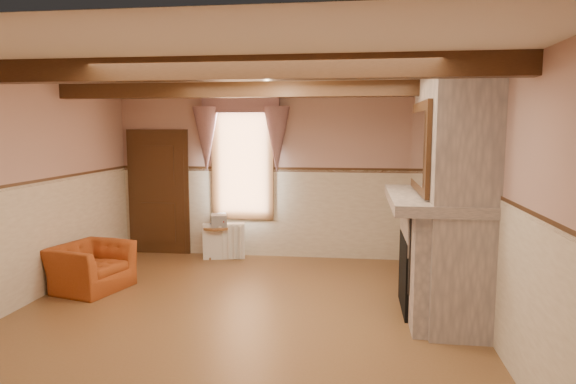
# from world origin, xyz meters

# --- Properties ---
(floor) EXTENTS (5.50, 6.00, 0.01)m
(floor) POSITION_xyz_m (0.00, 0.00, 0.00)
(floor) COLOR brown
(floor) RESTS_ON ground
(ceiling) EXTENTS (5.50, 6.00, 0.01)m
(ceiling) POSITION_xyz_m (0.00, 0.00, 2.80)
(ceiling) COLOR silver
(ceiling) RESTS_ON wall_back
(wall_back) EXTENTS (5.50, 0.02, 2.80)m
(wall_back) POSITION_xyz_m (0.00, 3.00, 1.40)
(wall_back) COLOR tan
(wall_back) RESTS_ON floor
(wall_front) EXTENTS (5.50, 0.02, 2.80)m
(wall_front) POSITION_xyz_m (0.00, -3.00, 1.40)
(wall_front) COLOR tan
(wall_front) RESTS_ON floor
(wall_left) EXTENTS (0.02, 6.00, 2.80)m
(wall_left) POSITION_xyz_m (-2.75, 0.00, 1.40)
(wall_left) COLOR tan
(wall_left) RESTS_ON floor
(wall_right) EXTENTS (0.02, 6.00, 2.80)m
(wall_right) POSITION_xyz_m (2.75, 0.00, 1.40)
(wall_right) COLOR tan
(wall_right) RESTS_ON floor
(wainscot) EXTENTS (5.50, 6.00, 1.50)m
(wainscot) POSITION_xyz_m (0.00, 0.00, 0.75)
(wainscot) COLOR beige
(wainscot) RESTS_ON floor
(chair_rail) EXTENTS (5.50, 6.00, 0.08)m
(chair_rail) POSITION_xyz_m (0.00, 0.00, 1.50)
(chair_rail) COLOR black
(chair_rail) RESTS_ON wainscot
(firebox) EXTENTS (0.20, 0.95, 0.90)m
(firebox) POSITION_xyz_m (2.00, 0.60, 0.45)
(firebox) COLOR black
(firebox) RESTS_ON floor
(armchair) EXTENTS (1.06, 1.14, 0.62)m
(armchair) POSITION_xyz_m (-2.25, 0.81, 0.31)
(armchair) COLOR #994219
(armchair) RESTS_ON floor
(side_table) EXTENTS (0.54, 0.54, 0.55)m
(side_table) POSITION_xyz_m (-1.00, 2.70, 0.28)
(side_table) COLOR brown
(side_table) RESTS_ON floor
(book_stack) EXTENTS (0.34, 0.38, 0.20)m
(book_stack) POSITION_xyz_m (-0.97, 2.72, 0.65)
(book_stack) COLOR #B7AD8C
(book_stack) RESTS_ON side_table
(radiator) EXTENTS (0.72, 0.33, 0.60)m
(radiator) POSITION_xyz_m (-0.87, 2.70, 0.30)
(radiator) COLOR white
(radiator) RESTS_ON floor
(bowl) EXTENTS (0.37, 0.37, 0.09)m
(bowl) POSITION_xyz_m (2.24, 0.55, 1.47)
(bowl) COLOR brown
(bowl) RESTS_ON mantel
(mantel_clock) EXTENTS (0.14, 0.24, 0.20)m
(mantel_clock) POSITION_xyz_m (2.24, 1.40, 1.52)
(mantel_clock) COLOR black
(mantel_clock) RESTS_ON mantel
(oil_lamp) EXTENTS (0.11, 0.11, 0.28)m
(oil_lamp) POSITION_xyz_m (2.24, 0.93, 1.56)
(oil_lamp) COLOR gold
(oil_lamp) RESTS_ON mantel
(candle_red) EXTENTS (0.06, 0.06, 0.16)m
(candle_red) POSITION_xyz_m (2.24, 0.06, 1.50)
(candle_red) COLOR maroon
(candle_red) RESTS_ON mantel
(jar_yellow) EXTENTS (0.06, 0.06, 0.12)m
(jar_yellow) POSITION_xyz_m (2.24, 0.07, 1.48)
(jar_yellow) COLOR gold
(jar_yellow) RESTS_ON mantel
(fireplace) EXTENTS (0.85, 2.00, 2.80)m
(fireplace) POSITION_xyz_m (2.42, 0.60, 1.40)
(fireplace) COLOR gray
(fireplace) RESTS_ON floor
(mantel) EXTENTS (1.05, 2.05, 0.12)m
(mantel) POSITION_xyz_m (2.24, 0.60, 1.36)
(mantel) COLOR gray
(mantel) RESTS_ON fireplace
(overmantel_mirror) EXTENTS (0.06, 1.44, 1.04)m
(overmantel_mirror) POSITION_xyz_m (2.06, 0.60, 1.97)
(overmantel_mirror) COLOR silver
(overmantel_mirror) RESTS_ON fireplace
(door) EXTENTS (1.10, 0.10, 2.10)m
(door) POSITION_xyz_m (-2.10, 2.94, 1.05)
(door) COLOR black
(door) RESTS_ON floor
(window) EXTENTS (1.06, 0.08, 2.02)m
(window) POSITION_xyz_m (-0.60, 2.97, 1.65)
(window) COLOR white
(window) RESTS_ON wall_back
(window_drapes) EXTENTS (1.30, 0.14, 1.40)m
(window_drapes) POSITION_xyz_m (-0.60, 2.88, 2.25)
(window_drapes) COLOR gray
(window_drapes) RESTS_ON wall_back
(ceiling_beam_front) EXTENTS (5.50, 0.18, 0.20)m
(ceiling_beam_front) POSITION_xyz_m (0.00, -1.20, 2.70)
(ceiling_beam_front) COLOR black
(ceiling_beam_front) RESTS_ON ceiling
(ceiling_beam_back) EXTENTS (5.50, 0.18, 0.20)m
(ceiling_beam_back) POSITION_xyz_m (0.00, 1.20, 2.70)
(ceiling_beam_back) COLOR black
(ceiling_beam_back) RESTS_ON ceiling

